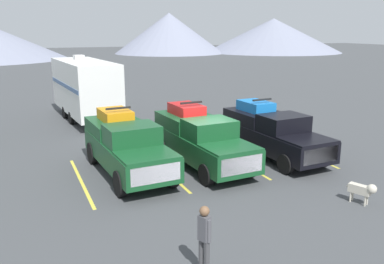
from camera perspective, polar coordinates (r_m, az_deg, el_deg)
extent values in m
plane|color=#3F4244|center=(17.14, 1.99, -5.01)|extent=(240.00, 240.00, 0.00)
cube|color=#144723|center=(16.33, -8.83, -2.81)|extent=(2.39, 5.99, 0.89)
cube|color=#144723|center=(14.27, -6.27, -3.19)|extent=(2.07, 1.76, 0.08)
cube|color=#144723|center=(15.62, -8.35, -0.42)|extent=(2.03, 1.64, 0.76)
cube|color=slate|center=(15.05, -7.61, -0.81)|extent=(1.83, 0.32, 0.57)
cube|color=#144723|center=(17.62, -10.52, 0.76)|extent=(2.17, 2.82, 0.53)
cube|color=silver|center=(13.70, -5.05, -5.83)|extent=(1.76, 0.16, 0.62)
cylinder|color=black|center=(15.00, -2.91, -5.98)|extent=(0.33, 0.94, 0.93)
cylinder|color=black|center=(14.40, -9.91, -7.06)|extent=(0.33, 0.94, 0.93)
cylinder|color=black|center=(18.56, -7.90, -2.13)|extent=(0.33, 0.94, 0.93)
cylinder|color=black|center=(18.08, -13.62, -2.85)|extent=(0.33, 0.94, 0.93)
cube|color=orange|center=(17.51, -10.59, 2.33)|extent=(1.23, 1.79, 0.45)
cylinder|color=black|center=(17.09, -8.53, 2.10)|extent=(0.20, 0.45, 0.44)
cylinder|color=black|center=(16.83, -11.54, 1.79)|extent=(0.20, 0.45, 0.44)
cylinder|color=black|center=(18.20, -9.71, 2.79)|extent=(0.20, 0.45, 0.44)
cylinder|color=black|center=(17.96, -12.55, 2.51)|extent=(0.20, 0.45, 0.44)
cube|color=black|center=(16.98, -10.19, 3.27)|extent=(1.04, 0.14, 0.08)
cube|color=#144723|center=(17.13, 1.55, -1.97)|extent=(2.34, 5.97, 0.91)
cube|color=#144723|center=(15.23, 5.32, -2.13)|extent=(2.03, 1.75, 0.08)
cube|color=#144723|center=(16.46, 2.44, 0.40)|extent=(1.98, 1.63, 0.77)
cube|color=slate|center=(15.94, 3.50, 0.07)|extent=(1.79, 0.32, 0.57)
cube|color=#144723|center=(18.31, -0.77, 1.54)|extent=(2.12, 2.81, 0.61)
cube|color=silver|center=(14.73, 6.90, -4.58)|extent=(1.72, 0.15, 0.64)
cylinder|color=black|center=(16.10, 7.84, -4.87)|extent=(0.32, 0.84, 0.82)
cylinder|color=black|center=(15.18, 2.00, -5.93)|extent=(0.32, 0.84, 0.82)
cylinder|color=black|center=(19.37, 1.18, -1.47)|extent=(0.32, 0.84, 0.82)
cylinder|color=black|center=(18.61, -3.89, -2.15)|extent=(0.32, 0.84, 0.82)
cube|color=red|center=(18.20, -0.78, 3.17)|extent=(1.20, 1.79, 0.45)
cylinder|color=black|center=(17.88, 1.37, 2.95)|extent=(0.20, 0.45, 0.44)
cylinder|color=black|center=(17.48, -1.27, 2.69)|extent=(0.20, 0.45, 0.44)
cylinder|color=black|center=(18.92, -0.32, 3.57)|extent=(0.20, 0.45, 0.44)
cylinder|color=black|center=(18.55, -2.85, 3.34)|extent=(0.20, 0.45, 0.44)
cube|color=black|center=(17.70, -0.09, 4.09)|extent=(1.01, 0.14, 0.08)
cube|color=black|center=(18.64, 11.41, -1.00)|extent=(2.34, 5.82, 0.87)
cube|color=black|center=(17.01, 15.73, -1.05)|extent=(2.03, 1.71, 0.08)
cube|color=black|center=(18.06, 12.54, 1.12)|extent=(1.99, 1.59, 0.76)
cube|color=slate|center=(17.61, 13.75, 0.85)|extent=(1.80, 0.31, 0.56)
cube|color=black|center=(19.68, 8.77, 2.09)|extent=(2.13, 2.74, 0.58)
cube|color=silver|center=(16.59, 17.41, -3.11)|extent=(1.73, 0.15, 0.61)
cylinder|color=black|center=(17.96, 17.51, -3.42)|extent=(0.32, 0.82, 0.81)
cylinder|color=black|center=(16.76, 12.89, -4.36)|extent=(0.32, 0.82, 0.81)
cylinder|color=black|center=(20.79, 10.12, -0.62)|extent=(0.32, 0.82, 0.81)
cylinder|color=black|center=(19.76, 5.76, -1.24)|extent=(0.32, 0.82, 0.81)
cube|color=blue|center=(19.58, 8.82, 3.57)|extent=(1.21, 1.74, 0.45)
cylinder|color=black|center=(19.39, 10.91, 3.37)|extent=(0.20, 0.45, 0.44)
cylinder|color=black|center=(18.85, 8.70, 3.16)|extent=(0.20, 0.45, 0.44)
cylinder|color=black|center=(20.30, 8.94, 3.93)|extent=(0.20, 0.45, 0.44)
cylinder|color=black|center=(19.79, 6.77, 3.74)|extent=(0.20, 0.45, 0.44)
cube|color=black|center=(19.13, 9.69, 4.44)|extent=(1.02, 0.14, 0.08)
cube|color=gold|center=(16.23, -15.10, -6.61)|extent=(0.12, 5.50, 0.01)
cube|color=gold|center=(16.96, -3.85, -5.23)|extent=(0.12, 5.50, 0.01)
cube|color=gold|center=(18.29, 6.07, -3.83)|extent=(0.12, 5.50, 0.01)
cube|color=gold|center=(20.09, 14.42, -2.56)|extent=(0.12, 5.50, 0.01)
cube|color=white|center=(26.79, -14.62, 6.14)|extent=(3.16, 8.05, 3.16)
cube|color=#4C6B99|center=(26.51, -17.33, 6.22)|extent=(0.63, 7.53, 0.24)
cube|color=silver|center=(27.77, -15.43, 9.95)|extent=(0.65, 0.75, 0.30)
cube|color=#333333|center=(22.80, -11.61, 0.39)|extent=(0.22, 1.21, 0.12)
cylinder|color=black|center=(26.47, -11.45, 2.42)|extent=(0.28, 0.78, 0.76)
cylinder|color=black|center=(25.92, -16.38, 1.88)|extent=(0.28, 0.78, 0.76)
cylinder|color=black|center=(28.26, -12.56, 3.09)|extent=(0.28, 0.78, 0.76)
cylinder|color=black|center=(27.74, -17.20, 2.60)|extent=(0.28, 0.78, 0.76)
cylinder|color=#3F3F42|center=(9.99, 2.09, -17.10)|extent=(0.13, 0.13, 0.86)
cylinder|color=#3F3F42|center=(10.09, 1.29, -16.75)|extent=(0.13, 0.13, 0.86)
cube|color=#4C4C51|center=(9.68, 1.72, -13.17)|extent=(0.28, 0.31, 0.61)
sphere|color=brown|center=(9.50, 1.74, -10.90)|extent=(0.23, 0.23, 0.23)
cylinder|color=#4C4C51|center=(9.62, 2.36, -13.59)|extent=(0.10, 0.10, 0.55)
cylinder|color=#4C4C51|center=(9.78, 1.09, -13.08)|extent=(0.10, 0.10, 0.55)
cube|color=beige|center=(14.71, 22.22, -7.34)|extent=(0.49, 0.75, 0.29)
sphere|color=beige|center=(14.54, 23.66, -7.25)|extent=(0.32, 0.32, 0.32)
cylinder|color=beige|center=(14.83, 20.87, -6.80)|extent=(0.09, 0.16, 0.20)
cylinder|color=beige|center=(14.81, 23.11, -8.61)|extent=(0.06, 0.06, 0.35)
cylinder|color=beige|center=(14.66, 22.85, -8.81)|extent=(0.06, 0.06, 0.35)
cylinder|color=beige|center=(14.98, 21.37, -8.18)|extent=(0.06, 0.06, 0.35)
cylinder|color=beige|center=(14.84, 21.10, -8.37)|extent=(0.06, 0.06, 0.35)
cone|color=gray|center=(99.76, -3.18, 13.52)|extent=(25.75, 25.75, 9.29)
cone|color=gray|center=(107.01, 11.18, 13.01)|extent=(33.35, 33.35, 8.17)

